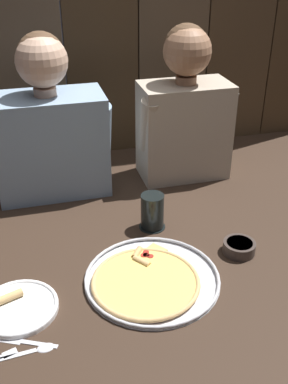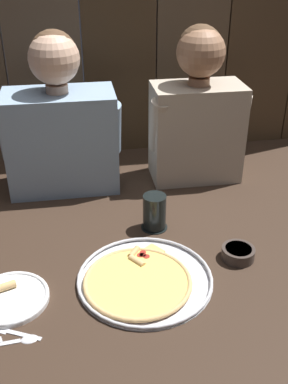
% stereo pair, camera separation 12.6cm
% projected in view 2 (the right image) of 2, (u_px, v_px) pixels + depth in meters
% --- Properties ---
extents(ground_plane, '(3.20, 3.20, 0.00)m').
position_uv_depth(ground_plane, '(153.00, 257.00, 1.43)').
color(ground_plane, '#332319').
extents(pizza_tray, '(0.40, 0.40, 0.03)m').
position_uv_depth(pizza_tray, '(141.00, 279.00, 1.32)').
color(pizza_tray, silver).
rests_on(pizza_tray, ground).
extents(dinner_plate, '(0.22, 0.22, 0.03)m').
position_uv_depth(dinner_plate, '(10.00, 298.00, 1.26)').
color(dinner_plate, white).
rests_on(dinner_plate, ground).
extents(drinking_glass, '(0.09, 0.09, 0.13)m').
position_uv_depth(drinking_glass, '(154.00, 212.00, 1.54)').
color(drinking_glass, black).
rests_on(drinking_glass, ground).
extents(dipping_bowl, '(0.10, 0.10, 0.04)m').
position_uv_depth(dipping_bowl, '(238.00, 253.00, 1.41)').
color(dipping_bowl, '#3D332D').
rests_on(dipping_bowl, ground).
extents(table_knife, '(0.15, 0.08, 0.01)m').
position_uv_depth(table_knife, '(13.00, 332.00, 1.16)').
color(table_knife, silver).
rests_on(table_knife, ground).
extents(table_spoon, '(0.14, 0.03, 0.01)m').
position_uv_depth(table_spoon, '(20.00, 340.00, 1.13)').
color(table_spoon, silver).
rests_on(table_spoon, ground).
extents(diner_left, '(0.45, 0.22, 0.60)m').
position_uv_depth(diner_left, '(60.00, 123.00, 1.70)').
color(diner_left, '#849EB7').
rests_on(diner_left, ground).
extents(diner_right, '(0.39, 0.20, 0.60)m').
position_uv_depth(diner_right, '(197.00, 111.00, 1.77)').
color(diner_right, '#B2A38E').
rests_on(diner_right, ground).
extents(wooden_backdrop_wall, '(2.19, 0.03, 1.22)m').
position_uv_depth(wooden_backdrop_wall, '(118.00, 10.00, 1.84)').
color(wooden_backdrop_wall, brown).
rests_on(wooden_backdrop_wall, ground).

